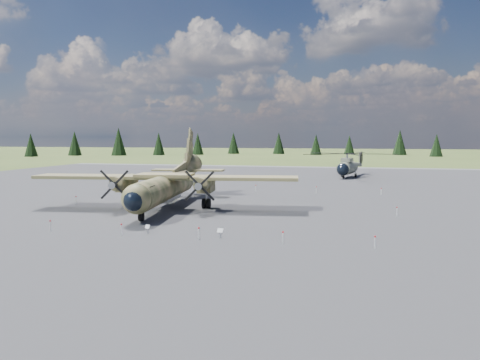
# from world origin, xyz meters

# --- Properties ---
(ground) EXTENTS (500.00, 500.00, 0.00)m
(ground) POSITION_xyz_m (0.00, 0.00, 0.00)
(ground) COLOR #505C28
(ground) RESTS_ON ground
(apron) EXTENTS (120.00, 120.00, 0.04)m
(apron) POSITION_xyz_m (0.00, 10.00, 0.00)
(apron) COLOR slate
(apron) RESTS_ON ground
(transport_plane) EXTENTS (26.83, 24.23, 8.83)m
(transport_plane) POSITION_xyz_m (-6.01, 0.23, 2.54)
(transport_plane) COLOR #384022
(transport_plane) RESTS_ON ground
(helicopter_near) EXTENTS (20.59, 21.65, 4.37)m
(helicopter_near) POSITION_xyz_m (11.59, 40.67, 3.10)
(helicopter_near) COLOR gray
(helicopter_near) RESTS_ON ground
(info_placard_left) EXTENTS (0.45, 0.31, 0.65)m
(info_placard_left) POSITION_xyz_m (-2.39, -12.48, 0.43)
(info_placard_left) COLOR gray
(info_placard_left) RESTS_ON ground
(info_placard_right) EXTENTS (0.48, 0.29, 0.71)m
(info_placard_right) POSITION_xyz_m (3.36, -12.75, 0.47)
(info_placard_right) COLOR gray
(info_placard_right) RESTS_ON ground
(barrier_fence) EXTENTS (33.12, 29.62, 0.85)m
(barrier_fence) POSITION_xyz_m (-0.46, -0.08, 0.51)
(barrier_fence) COLOR silver
(barrier_fence) RESTS_ON ground
(treeline) EXTENTS (313.45, 310.41, 10.93)m
(treeline) POSITION_xyz_m (1.20, -5.01, 4.85)
(treeline) COLOR black
(treeline) RESTS_ON ground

